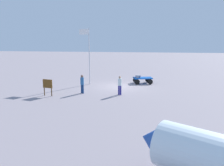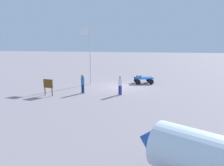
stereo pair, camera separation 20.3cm
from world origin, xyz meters
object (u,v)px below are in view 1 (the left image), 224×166
Objects in this scene: suitcase_maroon at (138,76)px; worker_trailing at (120,84)px; worker_lead at (82,83)px; flagpole at (88,51)px; luggage_cart at (142,79)px; suitcase_grey at (138,76)px; signboard at (48,85)px.

worker_trailing is (1.39, 5.32, 0.16)m from suitcase_maroon.
worker_lead is at bearing 48.10° from suitcase_maroon.
worker_lead is 1.01× the size of worker_trailing.
flagpole reaches higher than worker_trailing.
flagpole is (5.66, 1.23, 3.01)m from luggage_cart.
worker_trailing is (1.40, 5.23, 0.14)m from suitcase_grey.
worker_lead is at bearing -1.04° from worker_trailing.
worker_trailing is at bearing 132.48° from flagpole.
suitcase_grey is 0.32× the size of worker_trailing.
luggage_cart is 0.37× the size of flagpole.
signboard reaches higher than suitcase_maroon.
worker_trailing is at bearing 75.04° from suitcase_grey.
luggage_cart is at bearing -139.74° from signboard.
worker_lead is 2.93m from signboard.
worker_trailing is 6.08m from signboard.
worker_trailing is (1.86, 5.38, 0.45)m from luggage_cart.
flagpole is at bearing -83.54° from worker_lead.
signboard is (2.16, 5.39, -2.57)m from flagpole.
worker_lead reaches higher than suitcase_grey.
flagpole is (5.19, 1.08, 2.70)m from suitcase_grey.
worker_lead is 0.28× the size of flagpole.
flagpole reaches higher than suitcase_maroon.
worker_lead reaches higher than suitcase_maroon.
luggage_cart is 0.56m from suitcase_maroon.
worker_trailing reaches higher than suitcase_grey.
suitcase_maroon reaches higher than luggage_cart.
suitcase_grey is 9.79m from signboard.
suitcase_maroon is (0.01, -0.10, -0.01)m from suitcase_grey.
suitcase_grey is 0.32× the size of worker_lead.
luggage_cart is 1.55× the size of signboard.
suitcase_grey is 5.95m from flagpole.
flagpole is (0.46, -4.08, 2.54)m from worker_lead.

